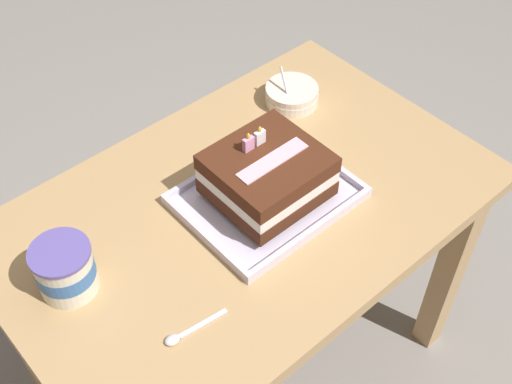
# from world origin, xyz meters

# --- Properties ---
(ground_plane) EXTENTS (8.00, 8.00, 0.00)m
(ground_plane) POSITION_xyz_m (0.00, 0.00, 0.00)
(ground_plane) COLOR gray
(dining_table) EXTENTS (1.05, 0.67, 0.70)m
(dining_table) POSITION_xyz_m (0.00, 0.00, 0.59)
(dining_table) COLOR tan
(dining_table) RESTS_ON ground_plane
(foil_tray) EXTENTS (0.35, 0.28, 0.02)m
(foil_tray) POSITION_xyz_m (0.04, -0.02, 0.71)
(foil_tray) COLOR silver
(foil_tray) RESTS_ON dining_table
(birthday_cake) EXTENTS (0.22, 0.20, 0.15)m
(birthday_cake) POSITION_xyz_m (0.04, -0.02, 0.78)
(birthday_cake) COLOR #482313
(birthday_cake) RESTS_ON foil_tray
(bowl_stack) EXTENTS (0.13, 0.13, 0.10)m
(bowl_stack) POSITION_xyz_m (0.30, 0.18, 0.72)
(bowl_stack) COLOR silver
(bowl_stack) RESTS_ON dining_table
(ice_cream_tub) EXTENTS (0.11, 0.11, 0.11)m
(ice_cream_tub) POSITION_xyz_m (-0.38, 0.06, 0.76)
(ice_cream_tub) COLOR silver
(ice_cream_tub) RESTS_ON dining_table
(serving_spoon_near_tray) EXTENTS (0.13, 0.03, 0.01)m
(serving_spoon_near_tray) POSITION_xyz_m (-0.29, -0.16, 0.71)
(serving_spoon_near_tray) COLOR silver
(serving_spoon_near_tray) RESTS_ON dining_table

